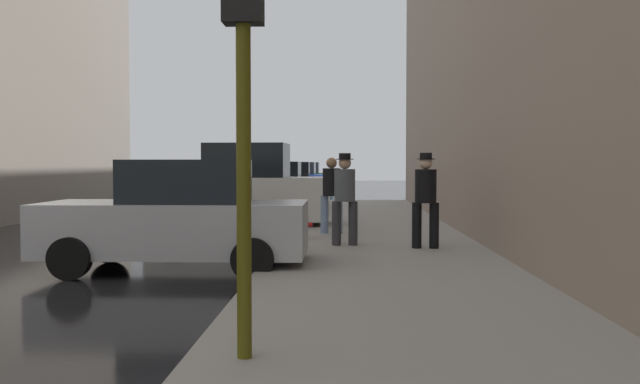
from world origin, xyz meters
The scene contains 13 objects.
ground_plane centered at (0.00, 0.00, 0.00)m, with size 120.00×120.00×0.00m, color black.
sidewalk centered at (6.00, 0.00, 0.07)m, with size 4.00×40.00×0.15m, color gray.
parked_silver_sedan centered at (2.65, 0.52, 0.85)m, with size 4.20×2.07×1.79m.
parked_white_van centered at (2.65, 7.68, 1.03)m, with size 4.67×2.20×2.25m.
parked_gray_coupe centered at (2.65, 14.55, 0.85)m, with size 4.22×2.10×1.79m.
parked_red_hatchback centered at (2.65, 21.69, 0.85)m, with size 4.23×2.11×1.79m.
parked_blue_sedan centered at (2.65, 28.22, 0.85)m, with size 4.25×2.16×1.79m.
parked_dark_green_sedan centered at (2.65, 34.55, 0.85)m, with size 4.21×2.07×1.79m.
fire_hydrant centered at (4.45, 4.05, 0.50)m, with size 0.42×0.22×0.70m.
traffic_light centered at (4.50, -5.07, 2.76)m, with size 0.32×0.32×3.60m.
pedestrian_with_beanie centered at (5.33, 2.91, 1.14)m, with size 0.51×0.42×1.78m.
pedestrian_with_fedora centered at (6.83, 2.47, 1.14)m, with size 0.51×0.43×1.78m.
pedestrian_in_jeans centered at (5.04, 5.20, 1.10)m, with size 0.51×0.44×1.71m.
Camera 1 is at (5.30, -10.80, 1.74)m, focal length 40.00 mm.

